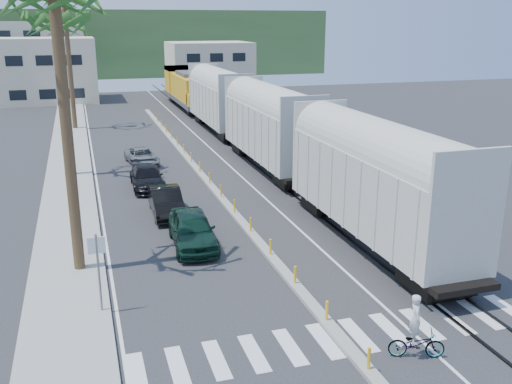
# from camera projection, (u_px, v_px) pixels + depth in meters

# --- Properties ---
(ground) EXTENTS (140.00, 140.00, 0.00)m
(ground) POSITION_uv_depth(u_px,v_px,m) (315.00, 310.00, 20.42)
(ground) COLOR #28282B
(ground) RESTS_ON ground
(sidewalk) EXTENTS (3.00, 90.00, 0.15)m
(sidewalk) POSITION_uv_depth(u_px,v_px,m) (69.00, 165.00, 40.87)
(sidewalk) COLOR gray
(sidewalk) RESTS_ON ground
(rails) EXTENTS (1.56, 100.00, 0.06)m
(rails) POSITION_uv_depth(u_px,v_px,m) (239.00, 146.00, 47.46)
(rails) COLOR black
(rails) RESTS_ON ground
(median) EXTENTS (0.45, 60.00, 0.85)m
(median) POSITION_uv_depth(u_px,v_px,m) (200.00, 173.00, 38.66)
(median) COLOR gray
(median) RESTS_ON ground
(crosswalk) EXTENTS (14.00, 2.20, 0.01)m
(crosswalk) POSITION_uv_depth(u_px,v_px,m) (339.00, 338.00, 18.59)
(crosswalk) COLOR silver
(crosswalk) RESTS_ON ground
(lane_markings) EXTENTS (9.42, 90.00, 0.01)m
(lane_markings) POSITION_uv_depth(u_px,v_px,m) (158.00, 160.00, 42.69)
(lane_markings) COLOR silver
(lane_markings) RESTS_ON ground
(freight_train) EXTENTS (3.00, 60.94, 5.85)m
(freight_train) POSITION_uv_depth(u_px,v_px,m) (246.00, 115.00, 44.63)
(freight_train) COLOR beige
(freight_train) RESTS_ON ground
(palm_trees) EXTENTS (3.50, 37.20, 13.75)m
(palm_trees) POSITION_uv_depth(u_px,v_px,m) (60.00, 7.00, 35.80)
(palm_trees) COLOR brown
(palm_trees) RESTS_ON ground
(street_sign) EXTENTS (0.60, 0.08, 3.00)m
(street_sign) POSITION_uv_depth(u_px,v_px,m) (98.00, 262.00, 19.62)
(street_sign) COLOR slate
(street_sign) RESTS_ON ground
(buildings) EXTENTS (38.00, 27.00, 10.00)m
(buildings) POSITION_uv_depth(u_px,v_px,m) (83.00, 62.00, 82.92)
(buildings) COLOR beige
(buildings) RESTS_ON ground
(hillside) EXTENTS (80.00, 20.00, 12.00)m
(hillside) POSITION_uv_depth(u_px,v_px,m) (114.00, 43.00, 110.21)
(hillside) COLOR #385628
(hillside) RESTS_ON ground
(car_lead) EXTENTS (2.37, 4.95, 1.62)m
(car_lead) POSITION_uv_depth(u_px,v_px,m) (192.00, 229.00, 26.05)
(car_lead) COLOR black
(car_lead) RESTS_ON ground
(car_second) EXTENTS (1.72, 4.50, 1.46)m
(car_second) POSITION_uv_depth(u_px,v_px,m) (166.00, 202.00, 30.34)
(car_second) COLOR black
(car_second) RESTS_ON ground
(car_third) EXTENTS (2.04, 4.73, 1.36)m
(car_third) POSITION_uv_depth(u_px,v_px,m) (147.00, 177.00, 35.26)
(car_third) COLOR black
(car_third) RESTS_ON ground
(car_rear) EXTENTS (2.77, 4.57, 1.16)m
(car_rear) POSITION_uv_depth(u_px,v_px,m) (142.00, 156.00, 41.23)
(car_rear) COLOR #929496
(car_rear) RESTS_ON ground
(cyclist) EXTENTS (1.70, 2.10, 2.12)m
(cyclist) POSITION_uv_depth(u_px,v_px,m) (416.00, 338.00, 17.39)
(cyclist) COLOR #9EA0A5
(cyclist) RESTS_ON ground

